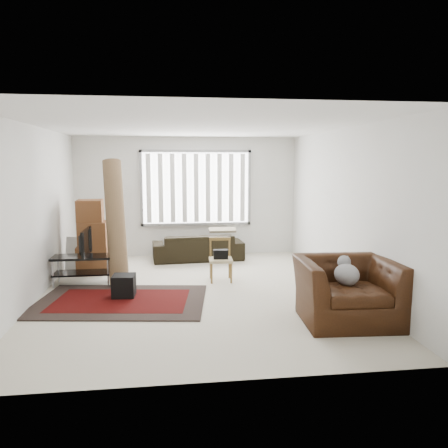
# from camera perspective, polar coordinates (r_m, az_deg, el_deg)

# --- Properties ---
(room) EXTENTS (6.00, 6.02, 2.71)m
(room) POSITION_cam_1_polar(r_m,az_deg,el_deg) (7.52, -3.71, 5.22)
(room) COLOR beige
(room) RESTS_ON ground
(persian_rug) EXTENTS (2.76, 2.03, 0.02)m
(persian_rug) POSITION_cam_1_polar(r_m,az_deg,el_deg) (7.00, -13.31, -9.77)
(persian_rug) COLOR black
(persian_rug) RESTS_ON ground
(tv_stand) EXTENTS (1.02, 0.46, 0.51)m
(tv_stand) POSITION_cam_1_polar(r_m,az_deg,el_deg) (8.07, -18.00, -4.96)
(tv_stand) COLOR black
(tv_stand) RESTS_ON ground
(tv) EXTENTS (0.11, 0.83, 0.47)m
(tv) POSITION_cam_1_polar(r_m,az_deg,el_deg) (7.99, -18.12, -2.31)
(tv) COLOR black
(tv) RESTS_ON tv_stand
(subwoofer) EXTENTS (0.37, 0.37, 0.34)m
(subwoofer) POSITION_cam_1_polar(r_m,az_deg,el_deg) (7.16, -12.94, -7.85)
(subwoofer) COLOR black
(subwoofer) RESTS_ON persian_rug
(moving_boxes) EXTENTS (0.60, 0.55, 1.42)m
(moving_boxes) POSITION_cam_1_polar(r_m,az_deg,el_deg) (8.82, -16.84, -1.88)
(moving_boxes) COLOR brown
(moving_boxes) RESTS_ON ground
(white_flatpack) EXTENTS (0.59, 0.35, 0.70)m
(white_flatpack) POSITION_cam_1_polar(r_m,az_deg,el_deg) (8.90, -18.29, -3.88)
(white_flatpack) COLOR silver
(white_flatpack) RESTS_ON ground
(rolled_rug) EXTENTS (0.53, 0.97, 2.20)m
(rolled_rug) POSITION_cam_1_polar(r_m,az_deg,el_deg) (7.89, -13.97, 0.32)
(rolled_rug) COLOR brown
(rolled_rug) RESTS_ON ground
(sofa) EXTENTS (2.01, 0.97, 0.75)m
(sofa) POSITION_cam_1_polar(r_m,az_deg,el_deg) (9.62, -3.42, -2.46)
(sofa) COLOR black
(sofa) RESTS_ON ground
(side_chair) EXTENTS (0.43, 0.43, 0.77)m
(side_chair) POSITION_cam_1_polar(r_m,az_deg,el_deg) (7.90, -0.44, -4.37)
(side_chair) COLOR tan
(side_chair) RESTS_ON ground
(armchair) EXTENTS (1.37, 1.21, 0.97)m
(armchair) POSITION_cam_1_polar(r_m,az_deg,el_deg) (6.14, 15.88, -7.78)
(armchair) COLOR #31180A
(armchair) RESTS_ON ground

